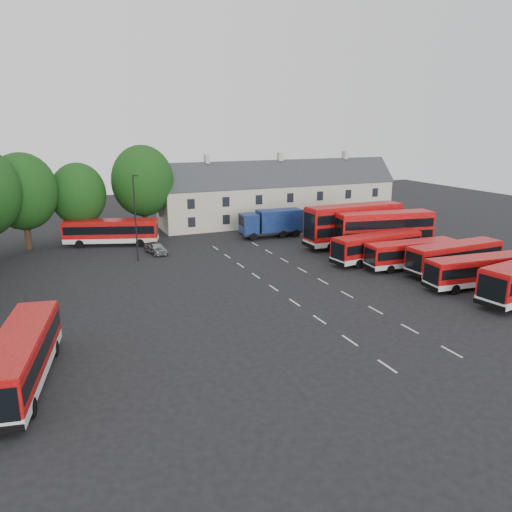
% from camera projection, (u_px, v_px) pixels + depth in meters
% --- Properties ---
extents(ground, '(140.00, 140.00, 0.00)m').
position_uv_depth(ground, '(284.00, 295.00, 42.19)').
color(ground, black).
rests_on(ground, ground).
extents(lane_markings, '(5.15, 33.80, 0.01)m').
position_uv_depth(lane_markings, '(299.00, 285.00, 44.92)').
color(lane_markings, beige).
rests_on(lane_markings, ground).
extents(treeline, '(29.92, 32.59, 12.01)m').
position_uv_depth(treeline, '(13.00, 200.00, 49.83)').
color(treeline, black).
rests_on(treeline, ground).
extents(terrace_houses, '(35.70, 7.13, 10.06)m').
position_uv_depth(terrace_houses, '(279.00, 196.00, 73.19)').
color(terrace_houses, beige).
rests_on(terrace_houses, ground).
extents(bus_row_b, '(10.01, 3.04, 2.79)m').
position_uv_depth(bus_row_b, '(478.00, 269.00, 43.77)').
color(bus_row_b, silver).
rests_on(bus_row_b, ground).
extents(bus_row_c, '(10.48, 2.89, 2.93)m').
position_uv_depth(bus_row_c, '(455.00, 255.00, 48.07)').
color(bus_row_c, silver).
rests_on(bus_row_c, ground).
extents(bus_row_d, '(9.80, 2.77, 2.74)m').
position_uv_depth(bus_row_d, '(412.00, 252.00, 49.67)').
color(bus_row_d, silver).
rests_on(bus_row_d, ground).
extents(bus_row_e, '(10.67, 3.62, 2.96)m').
position_uv_depth(bus_row_e, '(377.00, 245.00, 52.03)').
color(bus_row_e, silver).
rests_on(bus_row_e, ground).
extents(bus_dd_south, '(11.33, 4.28, 4.54)m').
position_uv_depth(bus_dd_south, '(384.00, 229.00, 55.95)').
color(bus_dd_south, silver).
rests_on(bus_dd_south, ground).
extents(bus_dd_north, '(12.07, 3.03, 4.93)m').
position_uv_depth(bus_dd_north, '(354.00, 223.00, 58.45)').
color(bus_dd_north, silver).
rests_on(bus_dd_north, ground).
extents(bus_west, '(4.38, 10.96, 3.02)m').
position_uv_depth(bus_west, '(21.00, 355.00, 27.19)').
color(bus_west, silver).
rests_on(bus_west, ground).
extents(bus_north, '(11.07, 5.79, 3.07)m').
position_uv_depth(bus_north, '(111.00, 230.00, 59.09)').
color(bus_north, silver).
rests_on(bus_north, ground).
extents(box_truck, '(8.07, 2.90, 3.48)m').
position_uv_depth(box_truck, '(272.00, 222.00, 63.42)').
color(box_truck, black).
rests_on(box_truck, ground).
extents(silver_car, '(2.30, 4.07, 1.31)m').
position_uv_depth(silver_car, '(156.00, 248.00, 55.56)').
color(silver_car, '#989B9F').
rests_on(silver_car, ground).
extents(lamppost, '(0.62, 0.40, 9.05)m').
position_uv_depth(lamppost, '(135.00, 216.00, 51.53)').
color(lamppost, black).
rests_on(lamppost, ground).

